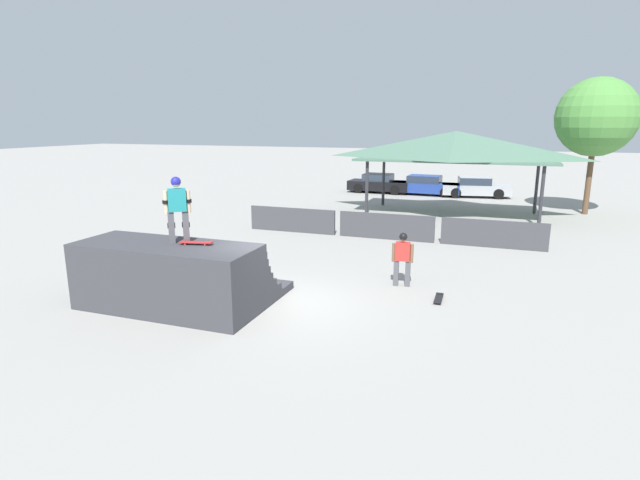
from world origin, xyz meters
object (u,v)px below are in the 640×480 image
tree_beside_pavilion (596,117)px  parked_car_silver (475,187)px  skater_on_deck (177,205)px  skateboard_on_deck (197,242)px  bystander_walking (403,255)px  skateboard_on_ground (439,298)px  parked_car_black (379,184)px  parked_car_blue (426,186)px

tree_beside_pavilion → parked_car_silver: (-5.72, 4.50, -4.29)m
skater_on_deck → skateboard_on_deck: 1.05m
skateboard_on_deck → skater_on_deck: bearing=164.0°
skateboard_on_deck → bystander_walking: (4.45, 3.62, -0.83)m
skateboard_on_ground → bystander_walking: bearing=52.1°
skater_on_deck → skateboard_on_ground: (6.16, 2.72, -2.60)m
skateboard_on_ground → parked_car_black: parked_car_black is taller
parked_car_silver → bystander_walking: bearing=-102.8°
skateboard_on_deck → skateboard_on_ground: (5.62, 2.76, -1.70)m
bystander_walking → parked_car_blue: 19.38m
skateboard_on_ground → tree_beside_pavilion: bearing=-20.9°
skateboard_on_deck → tree_beside_pavilion: bearing=46.5°
skateboard_on_deck → bystander_walking: size_ratio=0.54×
tree_beside_pavilion → bystander_walking: bearing=-114.4°
skateboard_on_ground → parked_car_blue: size_ratio=0.17×
skater_on_deck → parked_car_black: bearing=53.4°
skateboard_on_deck → parked_car_blue: skateboard_on_deck is taller
skateboard_on_deck → parked_car_silver: bearing=64.3°
skateboard_on_ground → parked_car_silver: 20.27m
skateboard_on_ground → parked_car_silver: parked_car_silver is taller
skateboard_on_deck → parked_car_blue: size_ratio=0.19×
parked_car_silver → skateboard_on_ground: bearing=-99.3°
parked_car_black → parked_car_blue: (3.13, -0.05, 0.00)m
skater_on_deck → tree_beside_pavilion: (11.75, 18.48, 2.24)m
skater_on_deck → skateboard_on_ground: 7.22m
skater_on_deck → parked_car_blue: size_ratio=0.36×
bystander_walking → skateboard_on_ground: bystander_walking is taller
skater_on_deck → parked_car_blue: 23.13m
parked_car_blue → bystander_walking: bearing=-80.5°
parked_car_black → parked_car_silver: 6.26m
bystander_walking → parked_car_blue: bystander_walking is taller
skater_on_deck → skateboard_on_deck: size_ratio=1.93×
skateboard_on_deck → skateboard_on_ground: skateboard_on_deck is taller
bystander_walking → parked_car_silver: size_ratio=0.36×
skater_on_deck → parked_car_blue: (2.89, 22.86, -2.05)m
skater_on_deck → parked_car_black: 23.00m
skateboard_on_deck → parked_car_black: skateboard_on_deck is taller
skater_on_deck → bystander_walking: 6.38m
parked_car_blue → skateboard_on_deck: bearing=-92.6°
bystander_walking → skater_on_deck: bearing=29.7°
parked_car_silver → tree_beside_pavilion: bearing=-47.9°
parked_car_blue → parked_car_silver: size_ratio=1.04×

